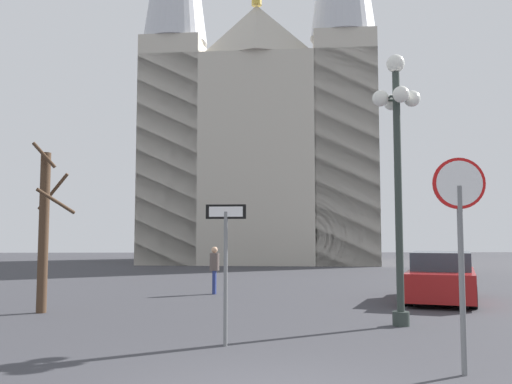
% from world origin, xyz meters
% --- Properties ---
extents(cathedral, '(17.66, 15.22, 33.94)m').
position_xyz_m(cathedral, '(1.56, 34.45, 10.22)').
color(cathedral, '#BCB5A5').
rests_on(cathedral, ground).
extents(stop_sign, '(0.73, 0.12, 3.01)m').
position_xyz_m(stop_sign, '(2.78, 1.29, 2.09)').
color(stop_sign, slate).
rests_on(stop_sign, ground).
extents(one_way_arrow_sign, '(0.72, 0.12, 2.47)m').
position_xyz_m(one_way_arrow_sign, '(-0.55, 3.42, 1.59)').
color(one_way_arrow_sign, slate).
rests_on(one_way_arrow_sign, ground).
extents(street_lamp, '(1.07, 1.07, 5.93)m').
position_xyz_m(street_lamp, '(3.16, 5.45, 3.91)').
color(street_lamp, '#2D3833').
rests_on(street_lamp, ground).
extents(bare_tree, '(1.12, 1.28, 4.27)m').
position_xyz_m(bare_tree, '(-5.21, 7.76, 2.12)').
color(bare_tree, '#473323').
rests_on(bare_tree, ground).
extents(parked_car_near_red, '(3.43, 4.89, 1.44)m').
position_xyz_m(parked_car_near_red, '(5.75, 9.88, 0.68)').
color(parked_car_near_red, maroon).
rests_on(parked_car_near_red, ground).
extents(pedestrian_walking, '(0.32, 0.32, 1.56)m').
position_xyz_m(pedestrian_walking, '(-1.08, 12.08, 0.94)').
color(pedestrian_walking, navy).
rests_on(pedestrian_walking, ground).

